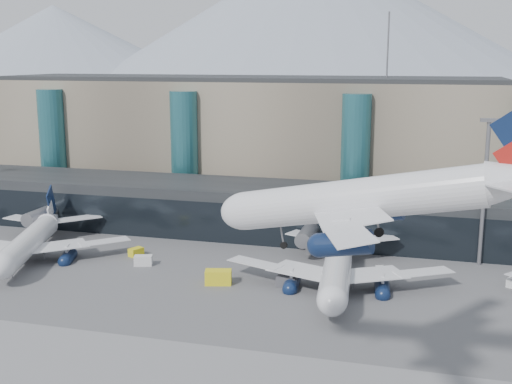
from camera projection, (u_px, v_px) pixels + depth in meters
ground at (235, 369)px, 74.65m from camera, size 900.00×900.00×0.00m
concourse at (319, 214)px, 128.17m from camera, size 170.00×27.00×10.00m
terminal_main at (244, 138)px, 162.90m from camera, size 130.00×30.00×31.00m
teal_towers at (267, 154)px, 145.53m from camera, size 116.40×19.40×46.00m
mountain_ridge at (427, 42)px, 420.18m from camera, size 910.00×400.00×110.00m
lightmast_mid at (485, 184)px, 109.36m from camera, size 3.00×1.20×25.60m
hero_jet at (391, 187)px, 57.28m from camera, size 33.38×33.13×10.80m
jet_parked_left at (33, 232)px, 116.74m from camera, size 35.15×36.98×11.87m
jet_parked_mid at (338, 255)px, 102.56m from camera, size 37.81×37.39×12.22m
veh_a at (143, 260)px, 111.77m from camera, size 3.45×2.58×1.73m
veh_b at (136, 252)px, 117.09m from camera, size 2.53×3.00×1.49m
veh_c at (287, 282)px, 101.05m from camera, size 3.34×2.05×1.75m
veh_g at (381, 271)px, 106.79m from camera, size 2.00×2.59×1.33m
veh_h at (218, 277)px, 102.41m from camera, size 4.60×3.19×2.31m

